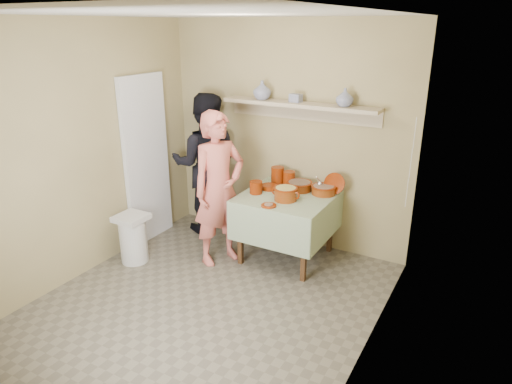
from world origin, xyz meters
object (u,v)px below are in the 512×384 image
Objects in this scene: serving_table at (287,205)px; cazuela_rice at (286,193)px; person_helper at (206,164)px; trash_bin at (133,238)px; person_cook at (219,189)px.

cazuela_rice reaches higher than serving_table.
person_helper is 3.15× the size of trash_bin.
person_helper is at bearing 170.37° from serving_table.
person_helper is 1.27m from serving_table.
trash_bin is at bearing -147.68° from serving_table.
person_cook is at bearing -158.67° from cazuela_rice.
serving_table is 1.74× the size of trash_bin.
person_helper is 1.30m from trash_bin.
person_cook is 1.13m from trash_bin.
cazuela_rice is (1.28, -0.36, -0.04)m from person_helper.
trash_bin is at bearing 49.23° from person_helper.
person_cook is 0.96× the size of person_helper.
person_helper is at bearing 78.90° from trash_bin.
serving_table reaches higher than trash_bin.
serving_table is at bearing 107.21° from cazuela_rice.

